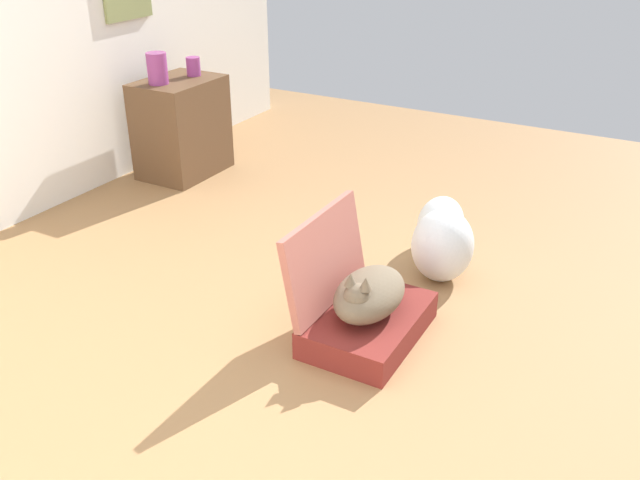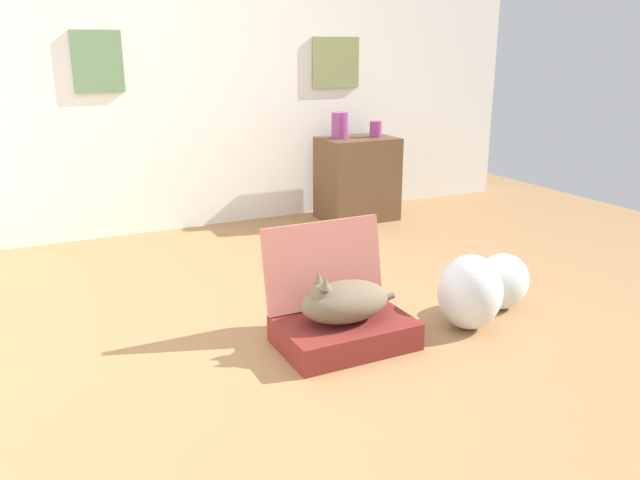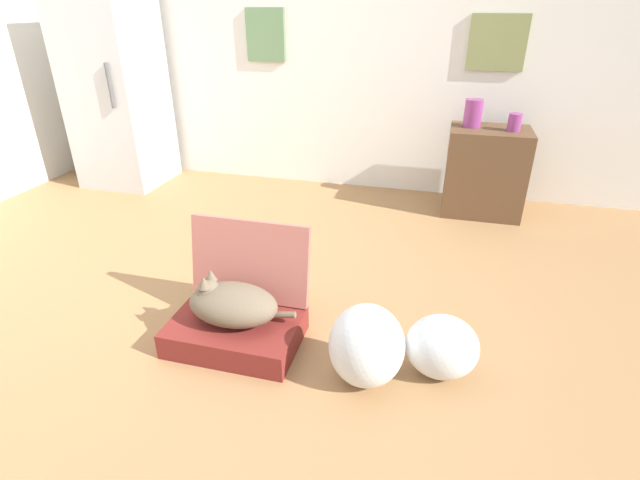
{
  "view_description": "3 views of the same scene",
  "coord_description": "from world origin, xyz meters",
  "px_view_note": "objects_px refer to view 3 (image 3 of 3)",
  "views": [
    {
      "loc": [
        -2.06,
        -1.26,
        1.8
      ],
      "look_at": [
        0.39,
        0.1,
        0.39
      ],
      "focal_mm": 38.6,
      "sensor_mm": 36.0,
      "label": 1
    },
    {
      "loc": [
        -1.04,
        -2.65,
        1.38
      ],
      "look_at": [
        0.38,
        0.21,
        0.41
      ],
      "focal_mm": 36.08,
      "sensor_mm": 36.0,
      "label": 2
    },
    {
      "loc": [
        1.19,
        -1.9,
        1.51
      ],
      "look_at": [
        0.63,
        0.24,
        0.4
      ],
      "focal_mm": 26.55,
      "sensor_mm": 36.0,
      "label": 3
    }
  ],
  "objects_px": {
    "refrigerator": "(116,89)",
    "vase_tall": "(473,113)",
    "suitcase_base": "(236,331)",
    "cat": "(231,303)",
    "side_table": "(485,172)",
    "vase_short": "(515,122)",
    "plastic_bag_white": "(366,346)",
    "plastic_bag_clear": "(442,347)"
  },
  "relations": [
    {
      "from": "cat",
      "to": "side_table",
      "type": "bearing_deg",
      "value": 58.86
    },
    {
      "from": "suitcase_base",
      "to": "vase_short",
      "type": "distance_m",
      "value": 2.52
    },
    {
      "from": "plastic_bag_white",
      "to": "suitcase_base",
      "type": "bearing_deg",
      "value": 171.51
    },
    {
      "from": "side_table",
      "to": "suitcase_base",
      "type": "bearing_deg",
      "value": -120.93
    },
    {
      "from": "side_table",
      "to": "vase_tall",
      "type": "height_order",
      "value": "vase_tall"
    },
    {
      "from": "suitcase_base",
      "to": "vase_tall",
      "type": "height_order",
      "value": "vase_tall"
    },
    {
      "from": "plastic_bag_white",
      "to": "side_table",
      "type": "relative_size",
      "value": 0.57
    },
    {
      "from": "cat",
      "to": "refrigerator",
      "type": "xyz_separation_m",
      "value": [
        -1.94,
        1.99,
        0.61
      ]
    },
    {
      "from": "cat",
      "to": "suitcase_base",
      "type": "bearing_deg",
      "value": -1.9
    },
    {
      "from": "suitcase_base",
      "to": "cat",
      "type": "distance_m",
      "value": 0.17
    },
    {
      "from": "cat",
      "to": "side_table",
      "type": "xyz_separation_m",
      "value": [
        1.23,
        2.04,
        0.1
      ]
    },
    {
      "from": "vase_short",
      "to": "side_table",
      "type": "bearing_deg",
      "value": 169.5
    },
    {
      "from": "cat",
      "to": "vase_short",
      "type": "height_order",
      "value": "vase_short"
    },
    {
      "from": "suitcase_base",
      "to": "plastic_bag_clear",
      "type": "distance_m",
      "value": 0.98
    },
    {
      "from": "refrigerator",
      "to": "cat",
      "type": "bearing_deg",
      "value": -45.73
    },
    {
      "from": "refrigerator",
      "to": "side_table",
      "type": "height_order",
      "value": "refrigerator"
    },
    {
      "from": "vase_tall",
      "to": "vase_short",
      "type": "height_order",
      "value": "vase_tall"
    },
    {
      "from": "plastic_bag_clear",
      "to": "vase_short",
      "type": "relative_size",
      "value": 2.55
    },
    {
      "from": "plastic_bag_clear",
      "to": "refrigerator",
      "type": "height_order",
      "value": "refrigerator"
    },
    {
      "from": "cat",
      "to": "vase_tall",
      "type": "xyz_separation_m",
      "value": [
        1.08,
        2.07,
        0.54
      ]
    },
    {
      "from": "plastic_bag_clear",
      "to": "side_table",
      "type": "relative_size",
      "value": 0.48
    },
    {
      "from": "vase_tall",
      "to": "vase_short",
      "type": "relative_size",
      "value": 1.62
    },
    {
      "from": "cat",
      "to": "plastic_bag_white",
      "type": "height_order",
      "value": "plastic_bag_white"
    },
    {
      "from": "plastic_bag_clear",
      "to": "vase_tall",
      "type": "relative_size",
      "value": 1.57
    },
    {
      "from": "side_table",
      "to": "plastic_bag_white",
      "type": "bearing_deg",
      "value": -104.66
    },
    {
      "from": "cat",
      "to": "refrigerator",
      "type": "height_order",
      "value": "refrigerator"
    },
    {
      "from": "cat",
      "to": "vase_short",
      "type": "xyz_separation_m",
      "value": [
        1.38,
        2.01,
        0.5
      ]
    },
    {
      "from": "suitcase_base",
      "to": "vase_short",
      "type": "height_order",
      "value": "vase_short"
    },
    {
      "from": "suitcase_base",
      "to": "side_table",
      "type": "bearing_deg",
      "value": 59.07
    },
    {
      "from": "cat",
      "to": "vase_tall",
      "type": "relative_size",
      "value": 2.54
    },
    {
      "from": "refrigerator",
      "to": "vase_tall",
      "type": "distance_m",
      "value": 3.02
    },
    {
      "from": "cat",
      "to": "refrigerator",
      "type": "bearing_deg",
      "value": 134.27
    },
    {
      "from": "suitcase_base",
      "to": "plastic_bag_clear",
      "type": "relative_size",
      "value": 1.94
    },
    {
      "from": "cat",
      "to": "plastic_bag_white",
      "type": "distance_m",
      "value": 0.68
    },
    {
      "from": "cat",
      "to": "vase_short",
      "type": "bearing_deg",
      "value": 55.56
    },
    {
      "from": "suitcase_base",
      "to": "vase_short",
      "type": "relative_size",
      "value": 4.95
    },
    {
      "from": "vase_tall",
      "to": "plastic_bag_clear",
      "type": "bearing_deg",
      "value": -92.64
    },
    {
      "from": "side_table",
      "to": "vase_tall",
      "type": "xyz_separation_m",
      "value": [
        -0.15,
        0.03,
        0.44
      ]
    },
    {
      "from": "cat",
      "to": "refrigerator",
      "type": "relative_size",
      "value": 0.31
    },
    {
      "from": "plastic_bag_white",
      "to": "refrigerator",
      "type": "xyz_separation_m",
      "value": [
        -2.61,
        2.09,
        0.65
      ]
    },
    {
      "from": "suitcase_base",
      "to": "refrigerator",
      "type": "bearing_deg",
      "value": 134.42
    },
    {
      "from": "cat",
      "to": "vase_tall",
      "type": "bearing_deg",
      "value": 62.38
    }
  ]
}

